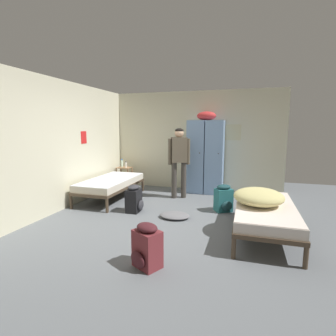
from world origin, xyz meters
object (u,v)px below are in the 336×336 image
object	(u,v)px
bed_left_rear	(111,183)
clothes_pile_grey	(175,215)
bed_right	(265,211)
backpack_teal	(224,199)
locker_bank	(206,155)
backpack_black	(134,199)
shelf_unit	(124,175)
water_bottle	(122,163)
person_traveler	(179,156)
bedding_heap	(259,197)
backpack_maroon	(147,247)
lotion_bottle	(126,165)

from	to	relation	value
bed_left_rear	clothes_pile_grey	size ratio (longest dim) A/B	3.34
bed_right	backpack_teal	distance (m)	1.22
locker_bank	backpack_black	bearing A→B (deg)	-118.86
bed_right	backpack_black	size ratio (longest dim) A/B	3.45
shelf_unit	locker_bank	bearing A→B (deg)	2.15
water_bottle	backpack_teal	size ratio (longest dim) A/B	0.41
locker_bank	backpack_teal	distance (m)	1.72
person_traveler	shelf_unit	bearing A→B (deg)	160.10
bedding_heap	backpack_teal	distance (m)	1.23
bed_right	person_traveler	distance (m)	2.59
bedding_heap	bed_left_rear	bearing A→B (deg)	160.26
bedding_heap	person_traveler	world-z (taller)	person_traveler
bedding_heap	backpack_maroon	bearing A→B (deg)	-132.71
locker_bank	backpack_black	world-z (taller)	locker_bank
backpack_teal	backpack_maroon	xyz separation A→B (m)	(-0.70, -2.42, 0.00)
shelf_unit	water_bottle	bearing A→B (deg)	165.96
bed_left_rear	backpack_teal	distance (m)	2.63
water_bottle	clothes_pile_grey	world-z (taller)	water_bottle
locker_bank	clothes_pile_grey	size ratio (longest dim) A/B	3.64
person_traveler	lotion_bottle	bearing A→B (deg)	160.54
backpack_teal	clothes_pile_grey	xyz separation A→B (m)	(-0.84, -0.65, -0.21)
locker_bank	bedding_heap	world-z (taller)	locker_bank
bedding_heap	backpack_maroon	world-z (taller)	bedding_heap
bedding_heap	lotion_bottle	bearing A→B (deg)	145.70
bed_left_rear	lotion_bottle	xyz separation A→B (m)	(-0.18, 1.17, 0.27)
person_traveler	locker_bank	bearing A→B (deg)	54.40
bed_right	backpack_black	xyz separation A→B (m)	(-2.43, 0.43, -0.12)
backpack_maroon	clothes_pile_grey	world-z (taller)	backpack_maroon
water_bottle	backpack_teal	world-z (taller)	water_bottle
shelf_unit	bed_left_rear	size ratio (longest dim) A/B	0.30
person_traveler	clothes_pile_grey	distance (m)	1.70
shelf_unit	bed_right	size ratio (longest dim) A/B	0.30
backpack_black	bed_left_rear	bearing A→B (deg)	142.30
shelf_unit	lotion_bottle	xyz separation A→B (m)	(0.07, -0.04, 0.30)
bedding_heap	shelf_unit	bearing A→B (deg)	145.79
locker_bank	clothes_pile_grey	world-z (taller)	locker_bank
locker_bank	bedding_heap	bearing A→B (deg)	-63.61
bed_left_rear	bed_right	bearing A→B (deg)	-18.77
water_bottle	backpack_teal	xyz separation A→B (m)	(2.95, -1.38, -0.41)
bedding_heap	person_traveler	xyz separation A→B (m)	(-1.73, 1.73, 0.38)
backpack_teal	bedding_heap	bearing A→B (deg)	-58.79
bed_right	backpack_maroon	xyz separation A→B (m)	(-1.42, -1.44, -0.12)
bed_right	bedding_heap	size ratio (longest dim) A/B	2.41
shelf_unit	bed_left_rear	distance (m)	1.23
locker_bank	person_traveler	world-z (taller)	locker_bank
shelf_unit	backpack_teal	bearing A→B (deg)	-25.34
bed_right	backpack_maroon	bearing A→B (deg)	-134.49
bed_right	lotion_bottle	xyz separation A→B (m)	(-3.52, 2.30, 0.27)
bed_right	backpack_black	world-z (taller)	backpack_black
person_traveler	backpack_black	xyz separation A→B (m)	(-0.59, -1.28, -0.74)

